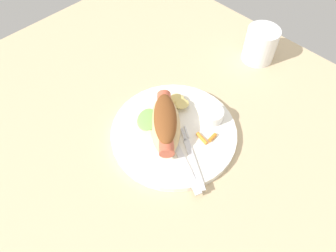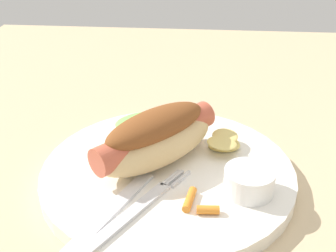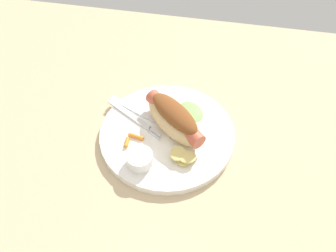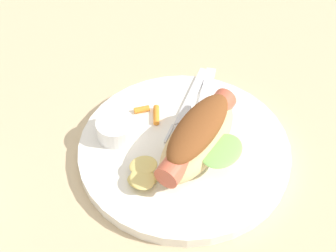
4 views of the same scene
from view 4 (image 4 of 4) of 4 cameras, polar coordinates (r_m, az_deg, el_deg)
ground_plane at (r=67.60cm, az=0.10°, el=-2.40°), size 120.00×90.00×1.80cm
plate at (r=65.05cm, az=1.86°, el=-2.77°), size 27.45×27.45×1.60cm
hot_dog at (r=61.60cm, az=3.48°, el=-1.19°), size 15.57×14.95×6.07cm
sauce_ramekin at (r=65.05cm, az=-5.99°, el=-0.33°), size 5.03×5.03×2.52cm
fork at (r=69.75cm, az=2.45°, el=2.78°), size 13.65×8.84×0.40cm
knife at (r=70.31cm, az=4.17°, el=3.10°), size 12.57×6.51×0.36cm
chips_pile at (r=60.30cm, az=-2.95°, el=-5.72°), size 5.40×4.58×1.83cm
carrot_garnish at (r=67.95cm, az=-2.06°, el=1.54°), size 3.54×3.53×0.84cm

